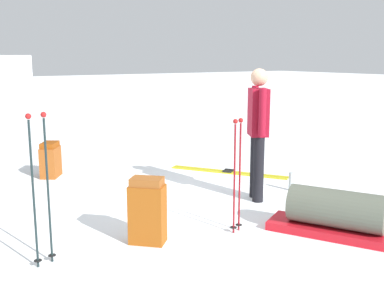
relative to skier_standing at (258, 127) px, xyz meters
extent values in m
plane|color=white|center=(-0.60, 0.63, -0.95)|extent=(80.00, 80.00, 0.00)
cylinder|color=black|center=(-0.05, -0.09, -0.53)|extent=(0.14, 0.14, 0.85)
cylinder|color=black|center=(0.05, 0.09, -0.53)|extent=(0.14, 0.14, 0.85)
cube|color=maroon|center=(0.00, 0.00, 0.20)|extent=(0.36, 0.40, 0.60)
cylinder|color=maroon|center=(-0.12, -0.21, 0.23)|extent=(0.09, 0.09, 0.58)
cylinder|color=maroon|center=(0.12, 0.21, 0.23)|extent=(0.09, 0.09, 0.58)
sphere|color=tan|center=(0.00, 0.00, 0.64)|extent=(0.22, 0.22, 0.22)
cube|color=gold|center=(0.49, 1.27, -0.94)|extent=(1.15, 1.64, 0.02)
cube|color=black|center=(0.49, 1.27, -0.92)|extent=(0.13, 0.15, 0.03)
cube|color=gold|center=(0.58, 1.33, -0.94)|extent=(1.15, 1.64, 0.02)
cube|color=black|center=(0.58, 1.33, -0.92)|extent=(0.13, 0.15, 0.03)
cube|color=brown|center=(-1.93, 2.61, -0.72)|extent=(0.40, 0.44, 0.47)
cube|color=#853A0C|center=(-1.93, 2.61, -0.45)|extent=(0.36, 0.39, 0.08)
cube|color=#954913|center=(-1.86, -0.50, -0.66)|extent=(0.40, 0.40, 0.59)
cube|color=brown|center=(-1.86, -0.50, -0.32)|extent=(0.36, 0.36, 0.08)
cylinder|color=black|center=(-2.94, -0.46, -0.29)|extent=(0.02, 0.02, 1.32)
sphere|color=#A51919|center=(-2.94, -0.46, 0.40)|extent=(0.05, 0.05, 0.05)
cylinder|color=black|center=(-2.94, -0.46, -0.89)|extent=(0.07, 0.07, 0.01)
cylinder|color=black|center=(-2.81, -0.42, -0.29)|extent=(0.02, 0.02, 1.32)
sphere|color=#A51919|center=(-2.81, -0.42, 0.40)|extent=(0.05, 0.05, 0.05)
cylinder|color=black|center=(-2.81, -0.42, -0.89)|extent=(0.07, 0.07, 0.01)
cylinder|color=maroon|center=(-0.98, -0.77, -0.37)|extent=(0.02, 0.02, 1.17)
sphere|color=#A51919|center=(-0.98, -0.77, 0.24)|extent=(0.05, 0.05, 0.05)
cylinder|color=black|center=(-0.98, -0.77, -0.89)|extent=(0.07, 0.07, 0.01)
cylinder|color=maroon|center=(-0.89, -0.74, -0.37)|extent=(0.02, 0.02, 1.17)
sphere|color=#A51919|center=(-0.89, -0.74, 0.24)|extent=(0.05, 0.05, 0.05)
cylinder|color=black|center=(-0.89, -0.74, -0.89)|extent=(0.07, 0.07, 0.01)
cube|color=red|center=(-0.12, -1.39, -0.91)|extent=(1.05, 1.42, 0.09)
cylinder|color=#53594C|center=(-0.12, -1.39, -0.66)|extent=(0.81, 1.03, 0.40)
cylinder|color=#AFBBBC|center=(0.67, 0.04, -0.82)|extent=(0.07, 0.07, 0.26)
camera|label=1|loc=(-3.87, -4.41, 0.89)|focal=42.95mm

